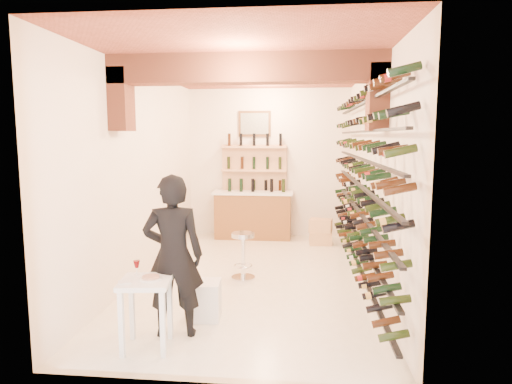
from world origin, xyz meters
The scene contains 11 objects.
ground centered at (0.00, 0.00, 0.00)m, with size 6.00×6.00×0.00m, color white.
room_shell centered at (0.00, -0.26, 2.25)m, with size 3.52×6.02×3.21m.
wine_rack centered at (1.53, 0.00, 1.55)m, with size 0.32×5.70×2.56m.
back_counter centered at (-0.30, 2.65, 0.53)m, with size 1.70×0.62×1.29m.
back_shelving centered at (-0.30, 2.89, 1.17)m, with size 1.40×0.31×2.73m.
tasting_table centered at (-0.86, -2.41, 0.60)m, with size 0.56×0.56×0.89m.
white_stool centered at (-0.42, -1.62, 0.23)m, with size 0.36×0.36×0.45m, color white.
person centered at (-0.66, -2.07, 0.89)m, with size 0.65×0.43×1.79m, color black.
chrome_barstool centered at (-0.16, -0.09, 0.42)m, with size 0.37×0.37×0.72m.
crate_lower centered at (1.12, 2.20, 0.13)m, with size 0.44×0.31×0.27m, color #DDAB79.
crate_upper centered at (1.12, 2.20, 0.39)m, with size 0.44×0.30×0.26m, color #DDAB79.
Camera 1 is at (0.70, -6.61, 2.19)m, focal length 30.91 mm.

